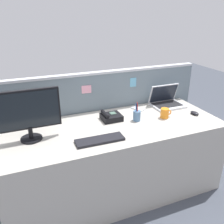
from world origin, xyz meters
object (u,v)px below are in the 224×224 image
at_px(keyboard_main, 100,140).
at_px(cell_phone_silver_slab, 138,109).
at_px(laptop, 166,101).
at_px(coffee_mug, 165,113).
at_px(desk_phone, 111,117).
at_px(pen_cup, 137,116).
at_px(computer_mouse_right_hand, 195,113).
at_px(desktop_monitor, 28,112).

bearing_deg(keyboard_main, cell_phone_silver_slab, 40.23).
distance_m(laptop, keyboard_main, 1.07).
bearing_deg(laptop, coffee_mug, -125.21).
height_order(desk_phone, pen_cup, pen_cup).
relative_size(computer_mouse_right_hand, coffee_mug, 0.83).
xyz_separation_m(desk_phone, cell_phone_silver_slab, (0.38, 0.14, -0.03)).
relative_size(desk_phone, keyboard_main, 0.47).
bearing_deg(pen_cup, computer_mouse_right_hand, -8.61).
height_order(laptop, keyboard_main, laptop).
relative_size(laptop, cell_phone_silver_slab, 2.34).
distance_m(keyboard_main, computer_mouse_right_hand, 1.09).
distance_m(desk_phone, pen_cup, 0.25).
bearing_deg(pen_cup, coffee_mug, -8.81).
distance_m(laptop, pen_cup, 0.55).
height_order(computer_mouse_right_hand, coffee_mug, coffee_mug).
relative_size(laptop, desk_phone, 1.82).
relative_size(desktop_monitor, keyboard_main, 1.29).
bearing_deg(cell_phone_silver_slab, keyboard_main, -168.11).
xyz_separation_m(desk_phone, computer_mouse_right_hand, (0.85, -0.20, -0.02)).
height_order(desk_phone, cell_phone_silver_slab, desk_phone).
bearing_deg(desk_phone, computer_mouse_right_hand, -13.57).
bearing_deg(desktop_monitor, computer_mouse_right_hand, -3.54).
height_order(desktop_monitor, pen_cup, desktop_monitor).
distance_m(desktop_monitor, cell_phone_silver_slab, 1.18).
bearing_deg(computer_mouse_right_hand, laptop, 104.40).
height_order(keyboard_main, coffee_mug, coffee_mug).
bearing_deg(desk_phone, pen_cup, -25.94).
distance_m(desktop_monitor, laptop, 1.50).
bearing_deg(keyboard_main, coffee_mug, 15.91).
relative_size(laptop, computer_mouse_right_hand, 3.43).
xyz_separation_m(keyboard_main, coffee_mug, (0.75, 0.20, 0.04)).
height_order(desktop_monitor, laptop, desktop_monitor).
height_order(desktop_monitor, computer_mouse_right_hand, desktop_monitor).
height_order(laptop, pen_cup, laptop).
xyz_separation_m(desk_phone, keyboard_main, (-0.24, -0.35, -0.02)).
xyz_separation_m(desktop_monitor, laptop, (1.47, 0.24, -0.19)).
distance_m(desk_phone, cell_phone_silver_slab, 0.40).
height_order(desk_phone, computer_mouse_right_hand, desk_phone).
height_order(desktop_monitor, cell_phone_silver_slab, desktop_monitor).
bearing_deg(cell_phone_silver_slab, desktop_monitor, 165.25).
relative_size(laptop, pen_cup, 1.83).
distance_m(desk_phone, computer_mouse_right_hand, 0.87).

